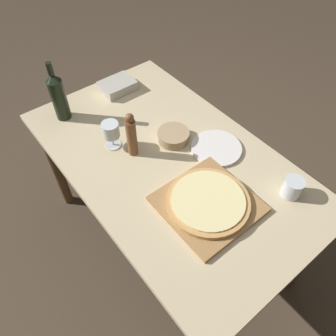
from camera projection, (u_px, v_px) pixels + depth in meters
The scene contains 11 objects.
ground_plane at pixel (168, 237), 2.04m from camera, with size 12.00×12.00×0.00m, color #4C3D2D.
dining_table at pixel (169, 172), 1.55m from camera, with size 0.83×1.40×0.74m.
cutting_board at pixel (208, 204), 1.30m from camera, with size 0.35×0.35×0.02m.
pizza at pixel (208, 201), 1.29m from camera, with size 0.33×0.33×0.02m.
wine_bottle at pixel (58, 96), 1.56m from camera, with size 0.07×0.07×0.31m.
pepper_mill at pixel (131, 135), 1.42m from camera, with size 0.05×0.05×0.23m.
wine_glass at pixel (111, 131), 1.46m from camera, with size 0.08×0.08×0.13m.
small_bowl at pixel (173, 136), 1.54m from camera, with size 0.15×0.15×0.05m.
drinking_tumbler at pixel (293, 187), 1.32m from camera, with size 0.08×0.08×0.08m.
dinner_plate at pixel (216, 148), 1.51m from camera, with size 0.23×0.23×0.01m.
food_container at pixel (118, 86), 1.79m from camera, with size 0.18×0.14×0.05m.
Camera 1 is at (-0.62, -0.78, 1.84)m, focal length 35.00 mm.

